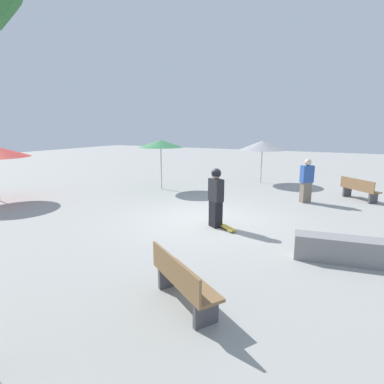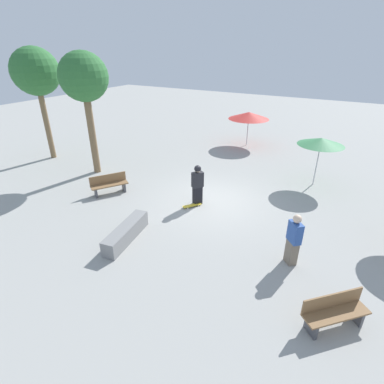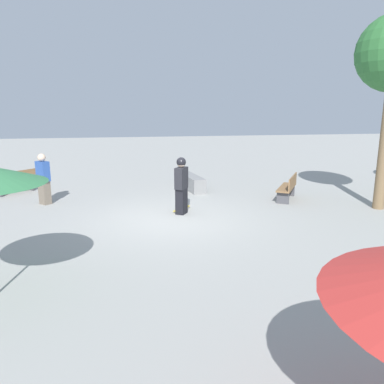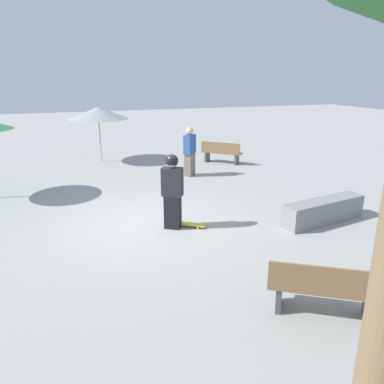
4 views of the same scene
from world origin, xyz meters
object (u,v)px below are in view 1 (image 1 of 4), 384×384
(concrete_ledge, at_px, (350,250))
(shade_umbrella_green, at_px, (161,144))
(bench_near, at_px, (359,189))
(skater_main, at_px, (216,196))
(bench_far, at_px, (182,281))
(bystander_watching, at_px, (306,181))
(shade_umbrella_grey, at_px, (262,145))
(skateboard, at_px, (226,227))

(concrete_ledge, relative_size, shade_umbrella_green, 1.01)
(bench_near, bearing_deg, concrete_ledge, -47.93)
(skater_main, height_order, bench_far, skater_main)
(shade_umbrella_green, xyz_separation_m, bystander_watching, (0.39, -6.31, -1.26))
(skater_main, distance_m, shade_umbrella_grey, 7.71)
(bench_far, xyz_separation_m, bystander_watching, (8.14, -0.85, 0.41))
(skater_main, xyz_separation_m, bystander_watching, (4.27, -1.92, -0.08))
(shade_umbrella_green, height_order, bystander_watching, shade_umbrella_green)
(shade_umbrella_grey, bearing_deg, bench_far, -171.31)
(skateboard, relative_size, concrete_ledge, 0.34)
(bench_far, bearing_deg, skater_main, 138.47)
(skater_main, height_order, shade_umbrella_grey, shade_umbrella_grey)
(skateboard, distance_m, bench_far, 3.90)
(skater_main, relative_size, concrete_ledge, 0.75)
(shade_umbrella_grey, bearing_deg, bench_near, -113.70)
(skateboard, height_order, bystander_watching, bystander_watching)
(skater_main, height_order, skateboard, skater_main)
(concrete_ledge, xyz_separation_m, bench_far, (-3.01, 2.39, 0.15))
(shade_umbrella_grey, bearing_deg, skater_main, -174.85)
(skateboard, xyz_separation_m, bench_near, (5.73, -3.40, 0.37))
(bench_near, xyz_separation_m, bystander_watching, (-1.40, 1.82, 0.41))
(skater_main, relative_size, bench_near, 1.18)
(bench_far, height_order, shade_umbrella_green, shade_umbrella_green)
(skateboard, bearing_deg, bystander_watching, 105.09)
(skater_main, bearing_deg, bystander_watching, 99.00)
(skateboard, relative_size, bench_near, 0.53)
(bench_near, bearing_deg, skateboard, -76.13)
(concrete_ledge, bearing_deg, skater_main, 76.07)
(concrete_ledge, distance_m, bench_far, 3.85)
(concrete_ledge, bearing_deg, bystander_watching, 16.70)
(concrete_ledge, bearing_deg, shade_umbrella_grey, 26.09)
(concrete_ledge, relative_size, bench_far, 1.45)
(bench_far, distance_m, bystander_watching, 8.20)
(shade_umbrella_grey, relative_size, bystander_watching, 1.40)
(skater_main, relative_size, bystander_watching, 1.02)
(skateboard, relative_size, bench_far, 0.49)
(shade_umbrella_green, relative_size, bystander_watching, 1.35)
(bench_far, xyz_separation_m, shade_umbrella_green, (7.75, 5.46, 1.67))
(shade_umbrella_grey, bearing_deg, skateboard, -172.33)
(skateboard, relative_size, shade_umbrella_green, 0.34)
(skater_main, height_order, concrete_ledge, skater_main)
(shade_umbrella_green, distance_m, bystander_watching, 6.45)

